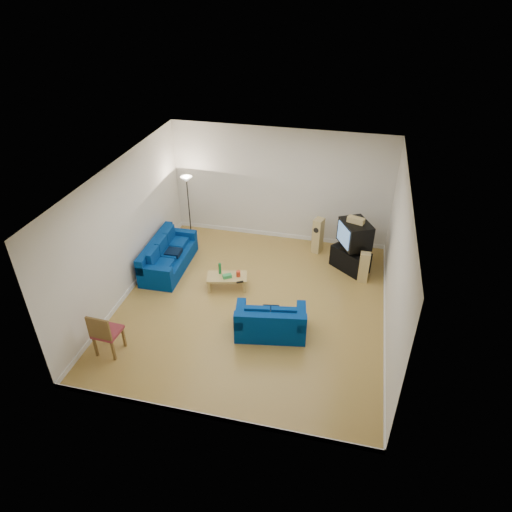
% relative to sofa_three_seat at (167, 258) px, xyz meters
% --- Properties ---
extents(room, '(6.01, 6.51, 3.21)m').
position_rel_sofa_three_seat_xyz_m(room, '(2.51, -1.00, 1.25)').
color(room, olive).
rests_on(room, ground).
extents(sofa_three_seat, '(0.93, 2.07, 0.79)m').
position_rel_sofa_three_seat_xyz_m(sofa_three_seat, '(0.00, 0.00, 0.00)').
color(sofa_three_seat, '#021F53').
rests_on(sofa_three_seat, ground).
extents(sofa_loveseat, '(1.60, 1.06, 0.74)m').
position_rel_sofa_three_seat_xyz_m(sofa_loveseat, '(3.12, -1.87, -0.01)').
color(sofa_loveseat, '#021F53').
rests_on(sofa_loveseat, ground).
extents(coffee_table, '(1.04, 0.69, 0.35)m').
position_rel_sofa_three_seat_xyz_m(coffee_table, '(1.76, -0.50, 0.00)').
color(coffee_table, tan).
rests_on(coffee_table, ground).
extents(bottle, '(0.09, 0.09, 0.29)m').
position_rel_sofa_three_seat_xyz_m(bottle, '(1.57, -0.43, 0.20)').
color(bottle, '#197233').
rests_on(bottle, coffee_table).
extents(tissue_box, '(0.24, 0.21, 0.09)m').
position_rel_sofa_three_seat_xyz_m(tissue_box, '(1.79, -0.55, 0.10)').
color(tissue_box, green).
rests_on(tissue_box, coffee_table).
extents(red_canister, '(0.11, 0.11, 0.14)m').
position_rel_sofa_three_seat_xyz_m(red_canister, '(2.03, -0.44, 0.12)').
color(red_canister, red).
rests_on(red_canister, coffee_table).
extents(remote, '(0.17, 0.13, 0.02)m').
position_rel_sofa_three_seat_xyz_m(remote, '(2.13, -0.67, 0.06)').
color(remote, black).
rests_on(remote, coffee_table).
extents(tv_stand, '(1.07, 1.00, 0.58)m').
position_rel_sofa_three_seat_xyz_m(tv_stand, '(4.61, 1.04, -0.00)').
color(tv_stand, black).
rests_on(tv_stand, ground).
extents(av_receiver, '(0.56, 0.50, 0.11)m').
position_rel_sofa_three_seat_xyz_m(av_receiver, '(4.59, 1.06, 0.34)').
color(av_receiver, black).
rests_on(av_receiver, tv_stand).
extents(television, '(0.92, 1.02, 0.64)m').
position_rel_sofa_three_seat_xyz_m(television, '(4.64, 1.09, 0.72)').
color(television, black).
rests_on(television, av_receiver).
extents(centre_speaker, '(0.45, 0.29, 0.14)m').
position_rel_sofa_three_seat_xyz_m(centre_speaker, '(4.62, 1.08, 1.11)').
color(centre_speaker, tan).
rests_on(centre_speaker, television).
extents(speaker_left, '(0.31, 0.35, 0.99)m').
position_rel_sofa_three_seat_xyz_m(speaker_left, '(3.68, 1.70, 0.20)').
color(speaker_left, tan).
rests_on(speaker_left, ground).
extents(speaker_right, '(0.25, 0.19, 0.81)m').
position_rel_sofa_three_seat_xyz_m(speaker_right, '(4.96, 0.56, 0.11)').
color(speaker_right, tan).
rests_on(speaker_right, ground).
extents(floor_lamp, '(0.32, 0.32, 1.88)m').
position_rel_sofa_three_seat_xyz_m(floor_lamp, '(0.06, 1.62, 1.26)').
color(floor_lamp, black).
rests_on(floor_lamp, ground).
extents(dining_chair, '(0.52, 0.52, 1.03)m').
position_rel_sofa_three_seat_xyz_m(dining_chair, '(0.05, -3.19, 0.28)').
color(dining_chair, brown).
rests_on(dining_chair, ground).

